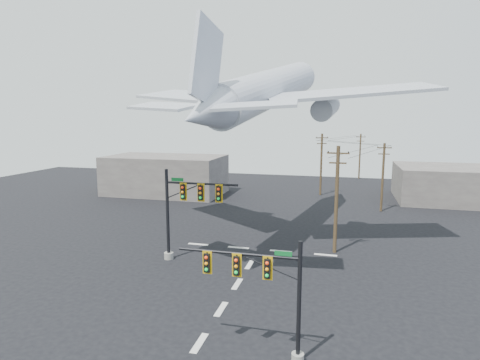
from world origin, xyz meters
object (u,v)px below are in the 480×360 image
(utility_pole_b, at_px, (383,176))
(signal_mast_near, at_px, (267,292))
(utility_pole_d, at_px, (360,155))
(utility_pole_a, at_px, (336,198))
(utility_pole_c, at_px, (321,163))
(airliner, at_px, (269,90))
(signal_mast_far, at_px, (184,211))

(utility_pole_b, bearing_deg, signal_mast_near, -104.27)
(utility_pole_b, distance_m, utility_pole_d, 28.22)
(signal_mast_near, bearing_deg, utility_pole_d, 84.06)
(utility_pole_a, distance_m, utility_pole_b, 18.66)
(signal_mast_near, bearing_deg, utility_pole_a, 80.25)
(utility_pole_c, relative_size, airliner, 0.29)
(utility_pole_b, xyz_separation_m, utility_pole_c, (-8.26, 9.16, 0.38))
(signal_mast_far, height_order, utility_pole_b, utility_pole_b)
(utility_pole_a, bearing_deg, utility_pole_d, 88.29)
(airliner, bearing_deg, utility_pole_d, -4.96)
(signal_mast_far, bearing_deg, signal_mast_near, -52.11)
(utility_pole_a, relative_size, airliner, 0.29)
(utility_pole_c, bearing_deg, signal_mast_far, -127.83)
(signal_mast_far, relative_size, utility_pole_a, 0.81)
(utility_pole_b, distance_m, airliner, 20.98)
(signal_mast_far, relative_size, airliner, 0.24)
(signal_mast_near, bearing_deg, utility_pole_b, 76.53)
(utility_pole_a, relative_size, utility_pole_d, 1.09)
(utility_pole_c, bearing_deg, utility_pole_d, 49.82)
(utility_pole_a, bearing_deg, utility_pole_b, 75.81)
(utility_pole_a, xyz_separation_m, utility_pole_d, (3.61, 45.99, -0.43))
(airliner, bearing_deg, signal_mast_far, 160.00)
(utility_pole_b, height_order, airliner, airliner)
(signal_mast_near, xyz_separation_m, utility_pole_a, (2.97, 17.31, 1.47))
(signal_mast_near, xyz_separation_m, utility_pole_b, (8.42, 35.15, 1.05))
(utility_pole_d, bearing_deg, utility_pole_a, -90.13)
(signal_mast_near, relative_size, utility_pole_c, 0.68)
(utility_pole_b, bearing_deg, airliner, -133.13)
(signal_mast_near, relative_size, airliner, 0.20)
(utility_pole_d, bearing_deg, airliner, -99.80)
(signal_mast_near, xyz_separation_m, airliner, (-3.95, 21.58, 11.19))
(signal_mast_near, distance_m, utility_pole_a, 17.63)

